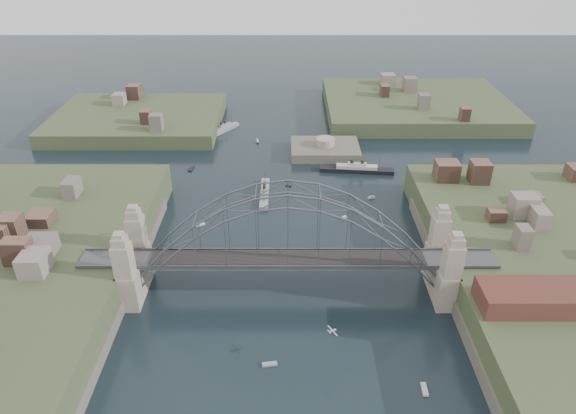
# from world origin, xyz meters

# --- Properties ---
(ground) EXTENTS (500.00, 500.00, 0.00)m
(ground) POSITION_xyz_m (0.00, 0.00, 0.00)
(ground) COLOR black
(ground) RESTS_ON ground
(bridge) EXTENTS (84.00, 13.80, 24.60)m
(bridge) POSITION_xyz_m (0.00, 0.00, 12.32)
(bridge) COLOR #444447
(bridge) RESTS_ON ground
(shore_west) EXTENTS (50.50, 90.00, 12.00)m
(shore_west) POSITION_xyz_m (-57.32, 0.00, 1.97)
(shore_west) COLOR #3D492B
(shore_west) RESTS_ON ground
(shore_east) EXTENTS (50.50, 90.00, 12.00)m
(shore_east) POSITION_xyz_m (57.32, 0.00, 1.97)
(shore_east) COLOR #3D492B
(shore_east) RESTS_ON ground
(headland_nw) EXTENTS (60.00, 45.00, 9.00)m
(headland_nw) POSITION_xyz_m (-55.00, 95.00, 0.50)
(headland_nw) COLOR #3D492B
(headland_nw) RESTS_ON ground
(headland_ne) EXTENTS (70.00, 55.00, 9.50)m
(headland_ne) POSITION_xyz_m (50.00, 110.00, 0.75)
(headland_ne) COLOR #3D492B
(headland_ne) RESTS_ON ground
(fort_island) EXTENTS (22.00, 16.00, 9.40)m
(fort_island) POSITION_xyz_m (12.00, 70.00, -0.34)
(fort_island) COLOR #575245
(fort_island) RESTS_ON ground
(wharf_shed) EXTENTS (20.00, 8.00, 4.00)m
(wharf_shed) POSITION_xyz_m (44.00, -14.00, 10.00)
(wharf_shed) COLOR #592D26
(wharf_shed) RESTS_ON shore_east
(finger_pier) EXTENTS (4.00, 22.00, 1.40)m
(finger_pier) POSITION_xyz_m (39.00, -28.00, 0.70)
(finger_pier) COLOR #444447
(finger_pier) RESTS_ON ground
(naval_cruiser_near) EXTENTS (2.32, 16.95, 5.08)m
(naval_cruiser_near) POSITION_xyz_m (-6.56, 41.68, 0.79)
(naval_cruiser_near) COLOR #94999B
(naval_cruiser_near) RESTS_ON ground
(naval_cruiser_far) EXTENTS (10.36, 13.80, 5.16)m
(naval_cruiser_far) POSITION_xyz_m (-23.17, 89.34, 0.80)
(naval_cruiser_far) COLOR #94999B
(naval_cruiser_far) RESTS_ON ground
(ocean_liner) EXTENTS (22.59, 5.30, 5.50)m
(ocean_liner) POSITION_xyz_m (20.82, 56.60, 0.85)
(ocean_liner) COLOR black
(ocean_liner) RESTS_ON ground
(aeroplane) EXTENTS (1.69, 2.58, 0.41)m
(aeroplane) POSITION_xyz_m (7.45, -20.08, 7.76)
(aeroplane) COLOR silver
(small_boat_a) EXTENTS (2.53, 1.78, 0.45)m
(small_boat_a) POSITION_xyz_m (-22.25, 25.96, 0.15)
(small_boat_a) COLOR silver
(small_boat_a) RESTS_ON ground
(small_boat_b) EXTENTS (1.86, 1.54, 1.43)m
(small_boat_b) POSITION_xyz_m (14.46, 29.32, 0.29)
(small_boat_b) COLOR silver
(small_boat_b) RESTS_ON ground
(small_boat_c) EXTENTS (2.77, 1.24, 0.45)m
(small_boat_c) POSITION_xyz_m (-3.21, -20.36, 0.15)
(small_boat_c) COLOR silver
(small_boat_c) RESTS_ON ground
(small_boat_d) EXTENTS (2.07, 1.20, 1.43)m
(small_boat_d) POSITION_xyz_m (23.09, 40.06, 0.29)
(small_boat_d) COLOR silver
(small_boat_d) RESTS_ON ground
(small_boat_e) EXTENTS (1.62, 3.47, 0.45)m
(small_boat_e) POSITION_xyz_m (-29.79, 58.20, 0.15)
(small_boat_e) COLOR silver
(small_boat_e) RESTS_ON ground
(small_boat_f) EXTENTS (1.76, 1.09, 0.45)m
(small_boat_f) POSITION_xyz_m (0.13, 47.12, 0.15)
(small_boat_f) COLOR silver
(small_boat_f) RESTS_ON ground
(small_boat_g) EXTENTS (0.99, 2.78, 0.45)m
(small_boat_g) POSITION_xyz_m (22.88, -25.86, 0.15)
(small_boat_g) COLOR silver
(small_boat_g) RESTS_ON ground
(small_boat_h) EXTENTS (1.21, 1.98, 2.38)m
(small_boat_h) POSITION_xyz_m (-10.51, 78.92, 0.96)
(small_boat_h) COLOR silver
(small_boat_h) RESTS_ON ground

